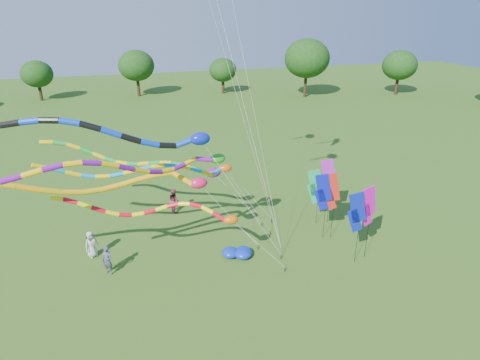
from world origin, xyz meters
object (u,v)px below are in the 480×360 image
object	(u,v)px
tube_kite_orange	(103,184)
blue_nylon_heap	(235,252)
tube_kite_red	(170,212)
person_c	(174,200)
person_b	(107,260)
person_a	(92,244)

from	to	relation	value
tube_kite_orange	blue_nylon_heap	xyz separation A→B (m)	(6.79, 0.61, -5.57)
tube_kite_red	blue_nylon_heap	world-z (taller)	tube_kite_red
person_c	blue_nylon_heap	bearing A→B (deg)	-172.60
person_b	person_c	bearing A→B (deg)	95.79
blue_nylon_heap	person_b	bearing A→B (deg)	177.88
person_b	person_c	distance (m)	7.86
tube_kite_red	person_a	size ratio (longest dim) A/B	6.82
person_a	person_b	xyz separation A→B (m)	(0.91, -2.05, 0.05)
blue_nylon_heap	person_b	size ratio (longest dim) A/B	1.08
tube_kite_red	tube_kite_orange	world-z (taller)	tube_kite_orange
blue_nylon_heap	tube_kite_orange	bearing A→B (deg)	-174.87
tube_kite_orange	person_b	xyz separation A→B (m)	(-0.41, 0.88, -4.92)
tube_kite_red	person_b	distance (m)	4.74
blue_nylon_heap	person_c	xyz separation A→B (m)	(-2.63, 6.66, 0.65)
tube_kite_orange	person_b	bearing A→B (deg)	109.58
blue_nylon_heap	person_a	size ratio (longest dim) A/B	1.15
person_a	person_c	world-z (taller)	person_c
person_a	person_c	bearing A→B (deg)	10.01
tube_kite_orange	person_b	size ratio (longest dim) A/B	9.04
person_b	person_c	world-z (taller)	person_b
tube_kite_red	blue_nylon_heap	size ratio (longest dim) A/B	5.96
tube_kite_orange	blue_nylon_heap	bearing A→B (deg)	-0.36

